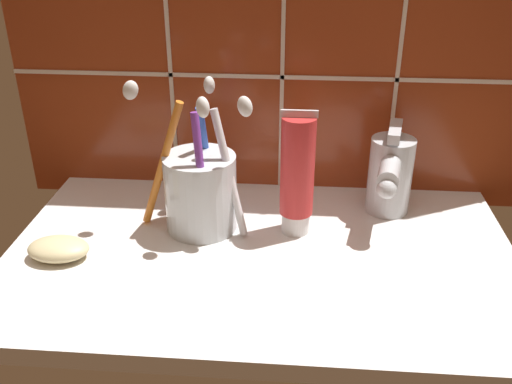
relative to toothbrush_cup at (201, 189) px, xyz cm
name	(u,v)px	position (x,y,z in cm)	size (l,w,h in cm)	color
sink_counter	(261,259)	(7.35, -4.74, -6.11)	(56.57, 34.41, 2.00)	white
tile_wall_backsplash	(272,31)	(7.35, 12.71, 15.42)	(66.57, 1.72, 45.04)	#933819
toothbrush_cup	(201,189)	(0.00, 0.00, 0.00)	(15.10, 11.93, 17.88)	silver
toothpaste_tube	(297,174)	(11.10, 0.00, 2.31)	(4.03, 3.84, 14.95)	white
sink_faucet	(390,174)	(22.28, 5.33, 0.25)	(5.34, 11.66, 11.15)	silver
soap_bar	(58,249)	(-14.46, -7.79, -3.99)	(6.72, 4.62, 2.24)	beige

